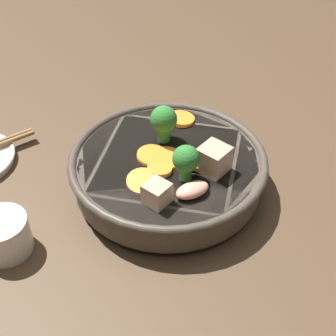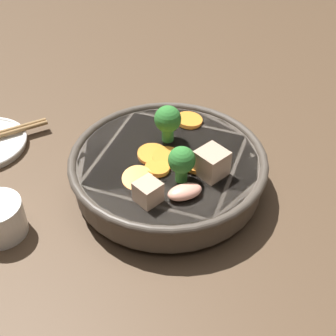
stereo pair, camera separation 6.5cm
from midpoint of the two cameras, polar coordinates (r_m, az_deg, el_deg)
ground_plane at (r=0.68m, az=2.76°, el=-2.37°), size 3.00×3.00×0.00m
stirfry_bowl at (r=0.65m, az=2.92°, el=-0.00°), size 0.27×0.27×0.11m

